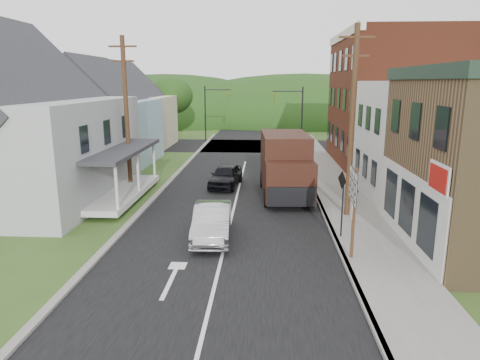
% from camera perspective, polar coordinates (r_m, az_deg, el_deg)
% --- Properties ---
extents(ground, '(120.00, 120.00, 0.00)m').
position_cam_1_polar(ground, '(17.97, -1.90, -8.11)').
color(ground, '#2D4719').
rests_on(ground, ground).
extents(road, '(9.00, 90.00, 0.02)m').
position_cam_1_polar(road, '(27.51, -0.03, -0.60)').
color(road, black).
rests_on(road, ground).
extents(cross_road, '(60.00, 9.00, 0.02)m').
position_cam_1_polar(cross_road, '(44.19, 1.25, 4.58)').
color(cross_road, black).
rests_on(cross_road, ground).
extents(sidewalk_right, '(2.80, 55.00, 0.15)m').
position_cam_1_polar(sidewalk_right, '(25.87, 12.87, -1.64)').
color(sidewalk_right, slate).
rests_on(sidewalk_right, ground).
extents(curb_right, '(0.20, 55.00, 0.15)m').
position_cam_1_polar(curb_right, '(25.68, 9.90, -1.62)').
color(curb_right, slate).
rests_on(curb_right, ground).
extents(curb_left, '(0.30, 55.00, 0.12)m').
position_cam_1_polar(curb_left, '(26.25, -10.47, -1.35)').
color(curb_left, slate).
rests_on(curb_left, ground).
extents(storefront_white, '(8.00, 7.00, 6.50)m').
position_cam_1_polar(storefront_white, '(26.28, 25.13, 4.74)').
color(storefront_white, silver).
rests_on(storefront_white, ground).
extents(storefront_red, '(8.00, 12.00, 10.00)m').
position_cam_1_polar(storefront_red, '(35.10, 19.72, 9.86)').
color(storefront_red, '#602816').
rests_on(storefront_red, ground).
extents(house_gray, '(10.20, 12.24, 8.35)m').
position_cam_1_polar(house_gray, '(26.52, -27.65, 6.70)').
color(house_gray, '#9D9FA2').
rests_on(house_gray, ground).
extents(house_blue, '(7.14, 8.16, 7.28)m').
position_cam_1_polar(house_blue, '(36.06, -17.26, 8.01)').
color(house_blue, '#94B7CA').
rests_on(house_blue, ground).
extents(house_cream, '(7.14, 8.16, 7.28)m').
position_cam_1_polar(house_cream, '(44.73, -13.85, 9.07)').
color(house_cream, beige).
rests_on(house_cream, ground).
extents(utility_pole_right, '(1.60, 0.26, 9.00)m').
position_cam_1_polar(utility_pole_right, '(20.67, 14.71, 7.55)').
color(utility_pole_right, '#472D19').
rests_on(utility_pole_right, ground).
extents(utility_pole_left, '(1.60, 0.26, 9.00)m').
position_cam_1_polar(utility_pole_left, '(26.03, -14.90, 8.58)').
color(utility_pole_left, '#472D19').
rests_on(utility_pole_left, ground).
extents(traffic_signal_right, '(2.87, 0.20, 6.00)m').
position_cam_1_polar(traffic_signal_right, '(40.38, 7.29, 9.05)').
color(traffic_signal_right, black).
rests_on(traffic_signal_right, ground).
extents(traffic_signal_left, '(2.87, 0.20, 6.00)m').
position_cam_1_polar(traffic_signal_left, '(47.63, -3.82, 9.71)').
color(traffic_signal_left, black).
rests_on(traffic_signal_left, ground).
extents(tree_left_c, '(5.80, 5.80, 8.41)m').
position_cam_1_polar(tree_left_c, '(42.06, -26.47, 10.95)').
color(tree_left_c, '#382616').
rests_on(tree_left_c, ground).
extents(tree_left_d, '(4.80, 4.80, 6.94)m').
position_cam_1_polar(tree_left_d, '(49.85, -9.10, 11.02)').
color(tree_left_d, '#382616').
rests_on(tree_left_d, ground).
extents(forested_ridge, '(90.00, 30.00, 16.00)m').
position_cam_1_polar(forested_ridge, '(72.00, 2.07, 7.84)').
color(forested_ridge, black).
rests_on(forested_ridge, ground).
extents(silver_sedan, '(1.74, 4.39, 1.42)m').
position_cam_1_polar(silver_sedan, '(18.08, -3.72, -5.60)').
color(silver_sedan, '#ACACB1').
rests_on(silver_sedan, ground).
extents(dark_sedan, '(2.15, 4.24, 1.38)m').
position_cam_1_polar(dark_sedan, '(26.82, -1.90, 0.56)').
color(dark_sedan, black).
rests_on(dark_sedan, ground).
extents(delivery_van, '(2.94, 6.49, 3.56)m').
position_cam_1_polar(delivery_van, '(24.49, 6.08, 1.93)').
color(delivery_van, black).
rests_on(delivery_van, ground).
extents(route_sign_cluster, '(0.23, 1.92, 3.36)m').
position_cam_1_polar(route_sign_cluster, '(15.83, 14.88, -2.62)').
color(route_sign_cluster, '#472D19').
rests_on(route_sign_cluster, sidewalk_right).
extents(warning_sign, '(0.23, 0.75, 2.81)m').
position_cam_1_polar(warning_sign, '(18.02, 13.50, -1.92)').
color(warning_sign, black).
rests_on(warning_sign, sidewalk_right).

